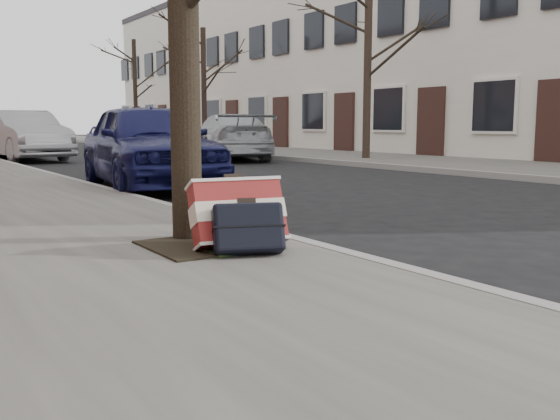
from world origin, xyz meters
TOP-DOWN VIEW (x-y plane):
  - ground at (0.00, 0.00)m, footprint 120.00×120.00m
  - far_sidewalk at (7.80, 15.00)m, footprint 4.00×70.00m
  - house_far at (13.15, 16.00)m, footprint 6.70×40.00m
  - dirt_patch at (-2.00, 1.20)m, footprint 0.85×0.85m
  - suitcase_red at (-1.84, 0.98)m, footprint 0.72×0.47m
  - suitcase_navy at (-1.90, 0.74)m, footprint 0.57×0.45m
  - car_near_front at (-0.28, 6.65)m, footprint 2.18×4.31m
  - car_near_mid at (-0.36, 15.94)m, footprint 1.91×4.45m
  - car_far_front at (4.68, 13.06)m, footprint 3.02×4.86m
  - car_far_back at (4.74, 21.13)m, footprint 2.07×4.65m
  - tree_far_a at (7.20, 9.92)m, footprint 0.21×0.21m
  - tree_far_b at (7.20, 19.65)m, footprint 0.21×0.21m
  - tree_far_c at (7.20, 27.26)m, footprint 0.21×0.21m

SIDE VIEW (x-z plane):
  - ground at x=0.00m, z-range 0.00..0.00m
  - far_sidewalk at x=7.80m, z-range 0.00..0.12m
  - dirt_patch at x=-2.00m, z-range 0.12..0.14m
  - suitcase_navy at x=-1.90m, z-range 0.12..0.51m
  - suitcase_red at x=-1.84m, z-range 0.12..0.64m
  - car_far_front at x=4.68m, z-range 0.00..1.32m
  - car_near_front at x=-0.28m, z-range 0.00..1.41m
  - car_near_mid at x=-0.36m, z-range 0.00..1.42m
  - car_far_back at x=4.74m, z-range 0.00..1.55m
  - tree_far_b at x=7.20m, z-range 0.12..4.78m
  - tree_far_a at x=7.20m, z-range 0.12..4.95m
  - tree_far_c at x=7.20m, z-range 0.12..5.16m
  - house_far at x=13.15m, z-range 0.00..7.20m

